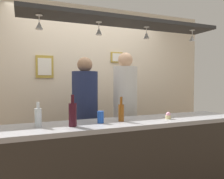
{
  "coord_description": "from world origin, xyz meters",
  "views": [
    {
      "loc": [
        -1.06,
        -2.48,
        1.39
      ],
      "look_at": [
        0.0,
        0.1,
        1.27
      ],
      "focal_mm": 35.88,
      "sensor_mm": 36.0,
      "label": 1
    }
  ],
  "objects_px": {
    "drink_can": "(101,117)",
    "picture_frame_upper_small": "(117,57)",
    "person_left_navy_shirt": "(85,108)",
    "picture_frame_caricature": "(45,67)",
    "bottle_wine_dark_red": "(73,114)",
    "bottle_soda_clear": "(38,117)",
    "cupcake": "(168,116)",
    "person_right_white_patterned_shirt": "(125,102)",
    "bottle_beer_amber_tall": "(121,112)"
  },
  "relations": [
    {
      "from": "bottle_soda_clear",
      "to": "cupcake",
      "type": "distance_m",
      "value": 1.39
    },
    {
      "from": "picture_frame_upper_small",
      "to": "person_left_navy_shirt",
      "type": "bearing_deg",
      "value": -138.19
    },
    {
      "from": "person_right_white_patterned_shirt",
      "to": "bottle_wine_dark_red",
      "type": "distance_m",
      "value": 1.22
    },
    {
      "from": "person_left_navy_shirt",
      "to": "picture_frame_caricature",
      "type": "relative_size",
      "value": 4.97
    },
    {
      "from": "drink_can",
      "to": "bottle_wine_dark_red",
      "type": "bearing_deg",
      "value": -169.73
    },
    {
      "from": "picture_frame_caricature",
      "to": "drink_can",
      "type": "bearing_deg",
      "value": -74.1
    },
    {
      "from": "drink_can",
      "to": "person_left_navy_shirt",
      "type": "bearing_deg",
      "value": 86.84
    },
    {
      "from": "cupcake",
      "to": "bottle_wine_dark_red",
      "type": "bearing_deg",
      "value": 179.48
    },
    {
      "from": "bottle_soda_clear",
      "to": "picture_frame_upper_small",
      "type": "distance_m",
      "value": 2.07
    },
    {
      "from": "bottle_beer_amber_tall",
      "to": "bottle_soda_clear",
      "type": "distance_m",
      "value": 0.84
    },
    {
      "from": "bottle_beer_amber_tall",
      "to": "drink_can",
      "type": "relative_size",
      "value": 2.13
    },
    {
      "from": "person_right_white_patterned_shirt",
      "to": "drink_can",
      "type": "distance_m",
      "value": 0.97
    },
    {
      "from": "drink_can",
      "to": "bottle_soda_clear",
      "type": "bearing_deg",
      "value": 173.93
    },
    {
      "from": "drink_can",
      "to": "picture_frame_caricature",
      "type": "height_order",
      "value": "picture_frame_caricature"
    },
    {
      "from": "bottle_wine_dark_red",
      "to": "picture_frame_upper_small",
      "type": "distance_m",
      "value": 1.96
    },
    {
      "from": "person_right_white_patterned_shirt",
      "to": "cupcake",
      "type": "xyz_separation_m",
      "value": [
        0.15,
        -0.8,
        -0.09
      ]
    },
    {
      "from": "drink_can",
      "to": "cupcake",
      "type": "relative_size",
      "value": 1.56
    },
    {
      "from": "picture_frame_caricature",
      "to": "cupcake",
      "type": "bearing_deg",
      "value": -51.24
    },
    {
      "from": "person_left_navy_shirt",
      "to": "picture_frame_upper_small",
      "type": "relative_size",
      "value": 7.68
    },
    {
      "from": "bottle_soda_clear",
      "to": "person_right_white_patterned_shirt",
      "type": "bearing_deg",
      "value": 28.62
    },
    {
      "from": "cupcake",
      "to": "picture_frame_caricature",
      "type": "height_order",
      "value": "picture_frame_caricature"
    },
    {
      "from": "person_left_navy_shirt",
      "to": "drink_can",
      "type": "distance_m",
      "value": 0.74
    },
    {
      "from": "person_left_navy_shirt",
      "to": "bottle_wine_dark_red",
      "type": "height_order",
      "value": "person_left_navy_shirt"
    },
    {
      "from": "cupcake",
      "to": "picture_frame_upper_small",
      "type": "relative_size",
      "value": 0.35
    },
    {
      "from": "person_left_navy_shirt",
      "to": "cupcake",
      "type": "xyz_separation_m",
      "value": [
        0.74,
        -0.8,
        -0.03
      ]
    },
    {
      "from": "person_left_navy_shirt",
      "to": "bottle_wine_dark_red",
      "type": "bearing_deg",
      "value": -113.21
    },
    {
      "from": "cupcake",
      "to": "picture_frame_caricature",
      "type": "xyz_separation_m",
      "value": [
        -1.18,
        1.48,
        0.6
      ]
    },
    {
      "from": "picture_frame_upper_small",
      "to": "bottle_beer_amber_tall",
      "type": "bearing_deg",
      "value": -111.82
    },
    {
      "from": "bottle_soda_clear",
      "to": "picture_frame_caricature",
      "type": "distance_m",
      "value": 1.47
    },
    {
      "from": "person_left_navy_shirt",
      "to": "cupcake",
      "type": "bearing_deg",
      "value": -47.16
    },
    {
      "from": "cupcake",
      "to": "picture_frame_upper_small",
      "type": "height_order",
      "value": "picture_frame_upper_small"
    },
    {
      "from": "bottle_wine_dark_red",
      "to": "picture_frame_caricature",
      "type": "height_order",
      "value": "picture_frame_caricature"
    },
    {
      "from": "bottle_beer_amber_tall",
      "to": "bottle_wine_dark_red",
      "type": "height_order",
      "value": "bottle_wine_dark_red"
    },
    {
      "from": "drink_can",
      "to": "picture_frame_caricature",
      "type": "xyz_separation_m",
      "value": [
        -0.4,
        1.41,
        0.58
      ]
    },
    {
      "from": "person_right_white_patterned_shirt",
      "to": "bottle_beer_amber_tall",
      "type": "height_order",
      "value": "person_right_white_patterned_shirt"
    },
    {
      "from": "person_left_navy_shirt",
      "to": "person_right_white_patterned_shirt",
      "type": "relative_size",
      "value": 0.95
    },
    {
      "from": "bottle_beer_amber_tall",
      "to": "picture_frame_upper_small",
      "type": "relative_size",
      "value": 1.18
    },
    {
      "from": "cupcake",
      "to": "picture_frame_caricature",
      "type": "distance_m",
      "value": 1.99
    },
    {
      "from": "drink_can",
      "to": "picture_frame_upper_small",
      "type": "relative_size",
      "value": 0.55
    },
    {
      "from": "person_left_navy_shirt",
      "to": "picture_frame_caricature",
      "type": "height_order",
      "value": "picture_frame_caricature"
    },
    {
      "from": "bottle_wine_dark_red",
      "to": "bottle_soda_clear",
      "type": "distance_m",
      "value": 0.32
    },
    {
      "from": "bottle_beer_amber_tall",
      "to": "picture_frame_caricature",
      "type": "height_order",
      "value": "picture_frame_caricature"
    },
    {
      "from": "picture_frame_upper_small",
      "to": "person_right_white_patterned_shirt",
      "type": "bearing_deg",
      "value": -103.59
    },
    {
      "from": "drink_can",
      "to": "cupcake",
      "type": "distance_m",
      "value": 0.79
    },
    {
      "from": "person_right_white_patterned_shirt",
      "to": "picture_frame_caricature",
      "type": "xyz_separation_m",
      "value": [
        -1.03,
        0.68,
        0.51
      ]
    },
    {
      "from": "person_left_navy_shirt",
      "to": "cupcake",
      "type": "height_order",
      "value": "person_left_navy_shirt"
    },
    {
      "from": "bottle_soda_clear",
      "to": "cupcake",
      "type": "xyz_separation_m",
      "value": [
        1.38,
        -0.13,
        -0.06
      ]
    },
    {
      "from": "bottle_soda_clear",
      "to": "picture_frame_caricature",
      "type": "bearing_deg",
      "value": 81.66
    },
    {
      "from": "cupcake",
      "to": "picture_frame_upper_small",
      "type": "xyz_separation_m",
      "value": [
        0.01,
        1.48,
        0.79
      ]
    },
    {
      "from": "bottle_beer_amber_tall",
      "to": "bottle_wine_dark_red",
      "type": "xyz_separation_m",
      "value": [
        -0.53,
        -0.06,
        0.02
      ]
    }
  ]
}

